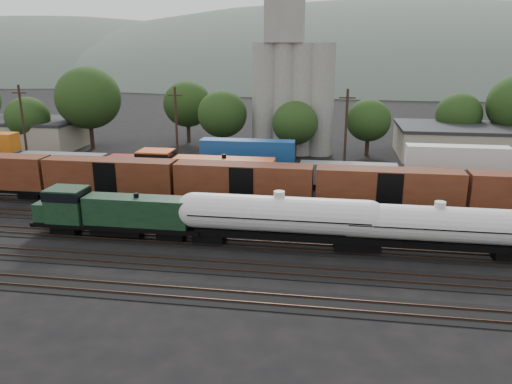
# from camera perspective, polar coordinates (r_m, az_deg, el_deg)

# --- Properties ---
(ground) EXTENTS (600.00, 600.00, 0.00)m
(ground) POSITION_cam_1_polar(r_m,az_deg,el_deg) (50.91, -3.37, -3.74)
(ground) COLOR black
(tracks) EXTENTS (180.00, 33.20, 0.20)m
(tracks) POSITION_cam_1_polar(r_m,az_deg,el_deg) (50.89, -3.37, -3.69)
(tracks) COLOR black
(tracks) RESTS_ON ground
(green_locomotive) EXTENTS (16.42, 2.90, 4.35)m
(green_locomotive) POSITION_cam_1_polar(r_m,az_deg,el_deg) (48.84, -16.53, -2.20)
(green_locomotive) COLOR black
(green_locomotive) RESTS_ON ground
(tank_car_a) EXTENTS (18.77, 3.36, 4.92)m
(tank_car_a) POSITION_cam_1_polar(r_m,az_deg,el_deg) (44.38, 2.64, -2.80)
(tank_car_a) COLOR silver
(tank_car_a) RESTS_ON ground
(tank_car_b) EXTENTS (17.68, 3.17, 4.63)m
(tank_car_b) POSITION_cam_1_polar(r_m,az_deg,el_deg) (45.14, 20.06, -3.70)
(tank_car_b) COLOR silver
(tank_car_b) RESTS_ON ground
(orange_locomotive) EXTENTS (20.13, 3.36, 5.03)m
(orange_locomotive) POSITION_cam_1_polar(r_m,az_deg,el_deg) (60.74, -6.81, 2.30)
(orange_locomotive) COLOR black
(orange_locomotive) RESTS_ON ground
(boxcar_string) EXTENTS (122.80, 2.90, 4.20)m
(boxcar_string) POSITION_cam_1_polar(r_m,az_deg,el_deg) (62.76, -22.67, 1.85)
(boxcar_string) COLOR black
(boxcar_string) RESTS_ON ground
(container_wall) EXTENTS (163.23, 2.60, 5.80)m
(container_wall) POSITION_cam_1_polar(r_m,az_deg,el_deg) (68.98, -14.35, 3.21)
(container_wall) COLOR black
(container_wall) RESTS_ON ground
(grain_silo) EXTENTS (13.40, 5.00, 29.00)m
(grain_silo) POSITION_cam_1_polar(r_m,az_deg,el_deg) (83.23, 4.10, 12.02)
(grain_silo) COLOR gray
(grain_silo) RESTS_ON ground
(industrial_sheds) EXTENTS (119.38, 17.26, 5.10)m
(industrial_sheds) POSITION_cam_1_polar(r_m,az_deg,el_deg) (83.38, 6.24, 5.94)
(industrial_sheds) COLOR #9E937F
(industrial_sheds) RESTS_ON ground
(tree_band) EXTENTS (163.92, 20.98, 14.19)m
(tree_band) POSITION_cam_1_polar(r_m,az_deg,el_deg) (84.98, 4.20, 9.50)
(tree_band) COLOR black
(tree_band) RESTS_ON ground
(utility_poles) EXTENTS (122.20, 0.36, 12.00)m
(utility_poles) POSITION_cam_1_polar(r_m,az_deg,el_deg) (70.37, 0.34, 7.14)
(utility_poles) COLOR black
(utility_poles) RESTS_ON ground
(distant_hills) EXTENTS (860.00, 286.00, 130.00)m
(distant_hills) POSITION_cam_1_polar(r_m,az_deg,el_deg) (309.34, 11.49, 8.94)
(distant_hills) COLOR #59665B
(distant_hills) RESTS_ON ground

